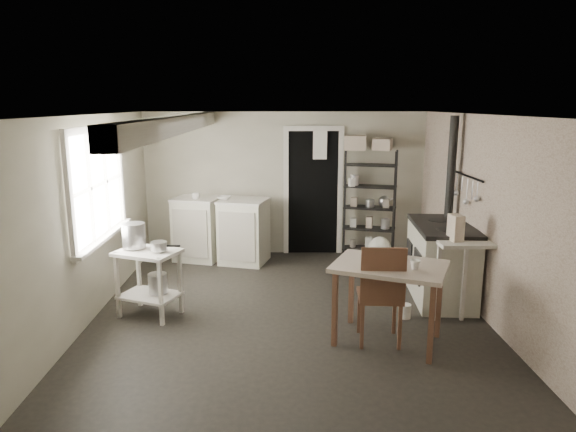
{
  "coord_description": "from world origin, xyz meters",
  "views": [
    {
      "loc": [
        -0.12,
        -5.71,
        2.42
      ],
      "look_at": [
        0.0,
        0.3,
        1.1
      ],
      "focal_mm": 32.0,
      "sensor_mm": 36.0,
      "label": 1
    }
  ],
  "objects_px": {
    "prep_table": "(149,282)",
    "chair": "(380,297)",
    "work_table": "(388,307)",
    "flour_sack": "(380,250)",
    "shelf_rack": "(370,198)",
    "base_cabinets": "(221,232)",
    "stockpot": "(134,235)",
    "stove": "(441,265)"
  },
  "relations": [
    {
      "from": "prep_table",
      "to": "chair",
      "type": "xyz_separation_m",
      "value": [
        2.53,
        -0.72,
        0.09
      ]
    },
    {
      "from": "prep_table",
      "to": "chair",
      "type": "bearing_deg",
      "value": -15.88
    },
    {
      "from": "work_table",
      "to": "flour_sack",
      "type": "xyz_separation_m",
      "value": [
        0.43,
        2.59,
        -0.14
      ]
    },
    {
      "from": "shelf_rack",
      "to": "chair",
      "type": "relative_size",
      "value": 1.61
    },
    {
      "from": "base_cabinets",
      "to": "shelf_rack",
      "type": "xyz_separation_m",
      "value": [
        2.36,
        0.22,
        0.49
      ]
    },
    {
      "from": "stockpot",
      "to": "shelf_rack",
      "type": "bearing_deg",
      "value": 36.0
    },
    {
      "from": "stockpot",
      "to": "flour_sack",
      "type": "distance_m",
      "value": 3.73
    },
    {
      "from": "prep_table",
      "to": "flour_sack",
      "type": "distance_m",
      "value": 3.57
    },
    {
      "from": "shelf_rack",
      "to": "work_table",
      "type": "bearing_deg",
      "value": -80.18
    },
    {
      "from": "shelf_rack",
      "to": "stockpot",
      "type": "bearing_deg",
      "value": -127.81
    },
    {
      "from": "base_cabinets",
      "to": "prep_table",
      "type": "bearing_deg",
      "value": -90.41
    },
    {
      "from": "stockpot",
      "to": "base_cabinets",
      "type": "xyz_separation_m",
      "value": [
        0.77,
        2.05,
        -0.48
      ]
    },
    {
      "from": "work_table",
      "to": "stove",
      "type": "bearing_deg",
      "value": 52.17
    },
    {
      "from": "stove",
      "to": "flour_sack",
      "type": "height_order",
      "value": "stove"
    },
    {
      "from": "shelf_rack",
      "to": "chair",
      "type": "distance_m",
      "value": 3.15
    },
    {
      "from": "stockpot",
      "to": "base_cabinets",
      "type": "relative_size",
      "value": 0.19
    },
    {
      "from": "work_table",
      "to": "shelf_rack",
      "type": "bearing_deg",
      "value": 83.63
    },
    {
      "from": "base_cabinets",
      "to": "stockpot",
      "type": "bearing_deg",
      "value": -95.31
    },
    {
      "from": "stove",
      "to": "base_cabinets",
      "type": "bearing_deg",
      "value": 154.35
    },
    {
      "from": "work_table",
      "to": "chair",
      "type": "xyz_separation_m",
      "value": [
        -0.09,
        0.01,
        0.11
      ]
    },
    {
      "from": "base_cabinets",
      "to": "flour_sack",
      "type": "bearing_deg",
      "value": 8.5
    },
    {
      "from": "chair",
      "to": "flour_sack",
      "type": "distance_m",
      "value": 2.64
    },
    {
      "from": "prep_table",
      "to": "flour_sack",
      "type": "relative_size",
      "value": 1.76
    },
    {
      "from": "stockpot",
      "to": "base_cabinets",
      "type": "distance_m",
      "value": 2.25
    },
    {
      "from": "base_cabinets",
      "to": "stove",
      "type": "bearing_deg",
      "value": -14.82
    },
    {
      "from": "stockpot",
      "to": "shelf_rack",
      "type": "distance_m",
      "value": 3.87
    },
    {
      "from": "base_cabinets",
      "to": "stove",
      "type": "distance_m",
      "value": 3.39
    },
    {
      "from": "base_cabinets",
      "to": "flour_sack",
      "type": "relative_size",
      "value": 3.41
    },
    {
      "from": "prep_table",
      "to": "base_cabinets",
      "type": "xyz_separation_m",
      "value": [
        0.6,
        2.15,
        0.06
      ]
    },
    {
      "from": "stockpot",
      "to": "stove",
      "type": "relative_size",
      "value": 0.23
    },
    {
      "from": "stockpot",
      "to": "stove",
      "type": "bearing_deg",
      "value": 5.48
    },
    {
      "from": "base_cabinets",
      "to": "shelf_rack",
      "type": "height_order",
      "value": "shelf_rack"
    },
    {
      "from": "base_cabinets",
      "to": "work_table",
      "type": "bearing_deg",
      "value": -39.72
    },
    {
      "from": "stove",
      "to": "work_table",
      "type": "relative_size",
      "value": 1.12
    },
    {
      "from": "prep_table",
      "to": "stockpot",
      "type": "relative_size",
      "value": 2.75
    },
    {
      "from": "base_cabinets",
      "to": "work_table",
      "type": "xyz_separation_m",
      "value": [
        2.01,
        -2.88,
        -0.08
      ]
    },
    {
      "from": "shelf_rack",
      "to": "flour_sack",
      "type": "height_order",
      "value": "shelf_rack"
    },
    {
      "from": "shelf_rack",
      "to": "chair",
      "type": "xyz_separation_m",
      "value": [
        -0.43,
        -3.09,
        -0.46
      ]
    },
    {
      "from": "stockpot",
      "to": "stove",
      "type": "xyz_separation_m",
      "value": [
        3.7,
        0.35,
        -0.5
      ]
    },
    {
      "from": "shelf_rack",
      "to": "base_cabinets",
      "type": "bearing_deg",
      "value": -158.43
    },
    {
      "from": "stove",
      "to": "chair",
      "type": "distance_m",
      "value": 1.54
    },
    {
      "from": "stockpot",
      "to": "flour_sack",
      "type": "bearing_deg",
      "value": 28.76
    }
  ]
}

